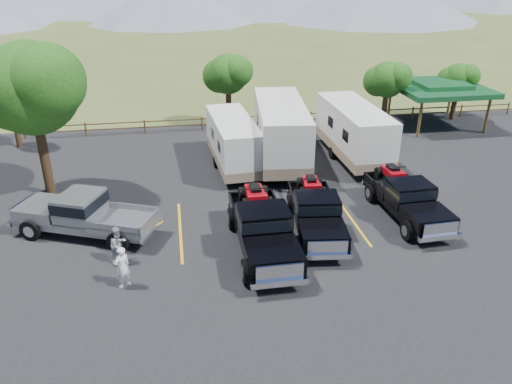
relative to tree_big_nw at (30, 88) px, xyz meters
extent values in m
plane|color=#465A26|center=(12.55, -9.03, -5.60)|extent=(320.00, 320.00, 0.00)
cube|color=black|center=(12.55, -6.03, -5.58)|extent=(44.00, 34.00, 0.04)
cube|color=gold|center=(6.55, -5.03, -5.55)|extent=(0.12, 5.50, 0.01)
cube|color=gold|center=(10.55, -5.03, -5.55)|extent=(0.12, 5.50, 0.01)
cube|color=gold|center=(14.55, -5.03, -5.55)|extent=(0.12, 5.50, 0.01)
cube|color=gold|center=(18.55, -5.03, -5.55)|extent=(0.12, 5.50, 0.01)
cylinder|color=black|center=(0.05, -0.03, -3.36)|extent=(0.48, 0.48, 4.48)
sphere|color=#1B4A12|center=(0.05, -0.03, 0.00)|extent=(4.48, 4.48, 4.48)
sphere|color=#1B4A12|center=(1.01, -0.83, 0.48)|extent=(3.52, 3.52, 3.52)
sphere|color=#1B4A12|center=(-0.85, 0.68, -0.32)|extent=(3.84, 3.84, 3.84)
cylinder|color=black|center=(21.55, 7.97, -4.20)|extent=(0.39, 0.39, 2.80)
sphere|color=#1B4A12|center=(21.55, 7.97, -2.10)|extent=(2.52, 2.52, 2.52)
sphere|color=#1B4A12|center=(22.09, 7.52, -1.83)|extent=(1.98, 1.98, 1.98)
sphere|color=#1B4A12|center=(21.04, 8.37, -2.28)|extent=(2.16, 2.16, 2.16)
cylinder|color=black|center=(27.55, 8.97, -4.34)|extent=(0.38, 0.38, 2.52)
sphere|color=#1B4A12|center=(27.55, 8.97, -2.45)|extent=(2.24, 2.24, 2.24)
sphere|color=#1B4A12|center=(28.03, 8.57, -2.21)|extent=(1.76, 1.76, 1.76)
sphere|color=#1B4A12|center=(27.10, 9.33, -2.61)|extent=(1.92, 1.92, 1.92)
cylinder|color=black|center=(10.55, 9.97, -4.06)|extent=(0.41, 0.41, 3.08)
sphere|color=#1B4A12|center=(10.55, 9.97, -1.75)|extent=(2.80, 2.80, 2.80)
sphere|color=#1B4A12|center=(11.15, 9.47, -1.45)|extent=(2.20, 2.20, 2.20)
sphere|color=#1B4A12|center=(9.99, 10.41, -1.95)|extent=(2.40, 2.40, 2.40)
cylinder|color=black|center=(-3.45, 7.97, -4.48)|extent=(0.36, 0.36, 2.24)
sphere|color=#1B4A12|center=(-3.45, 7.97, -2.80)|extent=(2.10, 2.10, 2.10)
sphere|color=#1B4A12|center=(-3.00, 7.60, -2.57)|extent=(1.65, 1.65, 1.65)
sphere|color=#1B4A12|center=(-3.87, 8.30, -2.95)|extent=(1.80, 1.80, 1.80)
cylinder|color=brown|center=(-3.45, 9.47, -5.10)|extent=(0.12, 0.12, 1.00)
cylinder|color=brown|center=(0.55, 9.47, -5.10)|extent=(0.12, 0.12, 1.00)
cylinder|color=brown|center=(4.55, 9.47, -5.10)|extent=(0.12, 0.12, 1.00)
cylinder|color=brown|center=(8.55, 9.47, -5.10)|extent=(0.12, 0.12, 1.00)
cylinder|color=brown|center=(12.55, 9.47, -5.10)|extent=(0.12, 0.12, 1.00)
cylinder|color=brown|center=(16.55, 9.47, -5.10)|extent=(0.12, 0.12, 1.00)
cylinder|color=brown|center=(20.55, 9.47, -5.10)|extent=(0.12, 0.12, 1.00)
cylinder|color=brown|center=(24.55, 9.47, -5.10)|extent=(0.12, 0.12, 1.00)
cylinder|color=brown|center=(28.55, 9.47, -5.10)|extent=(0.12, 0.12, 1.00)
cylinder|color=brown|center=(32.55, 9.47, -5.10)|extent=(0.12, 0.12, 1.00)
cube|color=brown|center=(14.55, 9.47, -5.15)|extent=(36.00, 0.06, 0.08)
cube|color=brown|center=(14.55, 9.47, -4.75)|extent=(36.00, 0.06, 0.08)
cylinder|color=brown|center=(23.05, 5.47, -4.30)|extent=(0.20, 0.20, 2.60)
cylinder|color=brown|center=(23.05, 10.47, -4.30)|extent=(0.20, 0.20, 2.60)
cylinder|color=brown|center=(28.05, 5.47, -4.30)|extent=(0.20, 0.20, 2.60)
cylinder|color=brown|center=(28.05, 10.47, -4.30)|extent=(0.20, 0.20, 2.60)
cube|color=#17532A|center=(25.55, 7.97, -2.85)|extent=(6.20, 6.20, 0.35)
cube|color=#17532A|center=(25.55, 7.97, -2.55)|extent=(3.50, 3.50, 0.35)
cone|color=slate|center=(7.55, 77.97, -1.60)|extent=(32.00, 32.00, 8.00)
cube|color=black|center=(9.94, -7.26, -4.87)|extent=(2.03, 6.20, 0.39)
cube|color=black|center=(9.95, -9.34, -4.47)|extent=(2.10, 1.97, 0.54)
cube|color=black|center=(9.94, -7.39, -4.09)|extent=(2.05, 1.71, 1.09)
cube|color=black|center=(9.94, -7.39, -3.93)|extent=(2.10, 1.77, 0.49)
cube|color=black|center=(9.92, -5.30, -4.57)|extent=(2.10, 2.62, 0.60)
cube|color=silver|center=(9.95, -10.45, -4.52)|extent=(1.74, 0.10, 0.60)
cube|color=silver|center=(9.95, -10.52, -4.94)|extent=(2.13, 0.21, 0.24)
cube|color=silver|center=(9.92, -4.00, -4.94)|extent=(2.13, 0.19, 0.24)
cylinder|color=black|center=(8.93, -9.41, -5.07)|extent=(0.33, 0.98, 0.98)
cylinder|color=black|center=(10.97, -9.40, -5.07)|extent=(0.33, 0.98, 0.98)
cylinder|color=black|center=(8.90, -5.11, -5.07)|extent=(0.33, 0.98, 0.98)
cylinder|color=black|center=(10.94, -5.10, -5.07)|extent=(0.33, 0.98, 0.98)
cube|color=maroon|center=(9.92, -5.30, -3.84)|extent=(0.77, 1.42, 0.38)
cube|color=black|center=(9.92, -5.30, -3.57)|extent=(0.44, 0.82, 0.20)
cube|color=maroon|center=(9.93, -5.90, -3.73)|extent=(0.87, 0.39, 0.24)
cylinder|color=black|center=(9.93, -5.79, -3.35)|extent=(0.98, 0.07, 0.07)
cylinder|color=black|center=(9.44, -5.90, -4.06)|extent=(0.29, 0.61, 0.61)
cylinder|color=black|center=(10.42, -5.90, -4.06)|extent=(0.29, 0.61, 0.61)
cylinder|color=black|center=(9.43, -4.71, -4.06)|extent=(0.29, 0.61, 0.61)
cylinder|color=black|center=(10.41, -4.70, -4.06)|extent=(0.29, 0.61, 0.61)
cube|color=black|center=(12.53, -6.08, -4.94)|extent=(2.48, 5.80, 0.35)
cube|color=black|center=(12.30, -7.96, -4.57)|extent=(2.09, 1.99, 0.49)
cube|color=black|center=(12.52, -6.20, -4.23)|extent=(2.03, 1.75, 0.99)
cube|color=black|center=(12.52, -6.20, -4.08)|extent=(2.07, 1.81, 0.44)
cube|color=black|center=(12.75, -4.32, -4.66)|extent=(2.17, 2.58, 0.54)
cube|color=silver|center=(12.18, -8.96, -4.62)|extent=(1.57, 0.27, 0.54)
cube|color=silver|center=(12.18, -9.02, -4.99)|extent=(1.94, 0.41, 0.22)
cube|color=silver|center=(12.89, -3.15, -4.99)|extent=(1.94, 0.39, 0.22)
cylinder|color=black|center=(11.38, -7.91, -5.11)|extent=(0.40, 0.92, 0.89)
cylinder|color=black|center=(13.22, -8.13, -5.11)|extent=(0.40, 0.92, 0.89)
cylinder|color=black|center=(11.85, -4.03, -5.11)|extent=(0.40, 0.92, 0.89)
cylinder|color=black|center=(13.69, -4.26, -5.11)|extent=(0.40, 0.92, 0.89)
cube|color=maroon|center=(12.75, -4.32, -4.00)|extent=(0.84, 1.36, 0.34)
cube|color=black|center=(12.75, -4.32, -3.75)|extent=(0.48, 0.78, 0.18)
cube|color=maroon|center=(12.68, -4.86, -3.90)|extent=(0.82, 0.44, 0.22)
cylinder|color=black|center=(12.70, -4.76, -3.56)|extent=(0.89, 0.17, 0.06)
cylinder|color=black|center=(12.24, -4.81, -4.20)|extent=(0.32, 0.58, 0.55)
cylinder|color=black|center=(13.12, -4.91, -4.20)|extent=(0.32, 0.58, 0.55)
cylinder|color=black|center=(12.38, -3.73, -4.20)|extent=(0.32, 0.58, 0.55)
cylinder|color=black|center=(13.26, -3.84, -4.20)|extent=(0.32, 0.58, 0.55)
cube|color=black|center=(17.14, -5.43, -4.93)|extent=(2.04, 5.70, 0.36)
cube|color=black|center=(17.21, -7.32, -4.57)|extent=(1.97, 1.85, 0.49)
cube|color=black|center=(17.14, -5.55, -4.22)|extent=(1.92, 1.61, 0.99)
cube|color=black|center=(17.14, -5.55, -4.07)|extent=(1.96, 1.67, 0.44)
cube|color=black|center=(17.07, -3.65, -4.66)|extent=(1.99, 2.44, 0.54)
cube|color=silver|center=(17.25, -8.33, -4.62)|extent=(1.58, 0.14, 0.54)
cube|color=silver|center=(17.26, -8.39, -4.99)|extent=(1.94, 0.26, 0.22)
cube|color=silver|center=(17.02, -2.47, -4.99)|extent=(1.94, 0.24, 0.22)
cylinder|color=black|center=(16.29, -7.42, -5.11)|extent=(0.33, 0.90, 0.89)
cylinder|color=black|center=(18.14, -7.35, -5.11)|extent=(0.33, 0.90, 0.89)
cylinder|color=black|center=(16.13, -3.51, -5.11)|extent=(0.33, 0.90, 0.89)
cylinder|color=black|center=(17.99, -3.44, -5.11)|extent=(0.33, 0.90, 0.89)
cube|color=maroon|center=(17.07, -3.65, -4.00)|extent=(0.74, 1.31, 0.35)
cube|color=black|center=(17.07, -3.65, -3.75)|extent=(0.42, 0.76, 0.18)
cube|color=maroon|center=(17.09, -4.19, -3.90)|extent=(0.80, 0.38, 0.22)
cylinder|color=black|center=(17.09, -4.10, -3.55)|extent=(0.89, 0.09, 0.06)
cylinder|color=black|center=(16.65, -4.21, -4.19)|extent=(0.28, 0.56, 0.55)
cylinder|color=black|center=(17.53, -4.18, -4.19)|extent=(0.28, 0.56, 0.55)
cylinder|color=black|center=(16.60, -3.13, -4.19)|extent=(0.28, 0.56, 0.55)
cylinder|color=black|center=(17.49, -3.09, -4.19)|extent=(0.28, 0.56, 0.55)
cube|color=white|center=(9.87, 2.10, -3.85)|extent=(2.57, 6.86, 2.43)
cube|color=gray|center=(9.87, 2.10, -4.79)|extent=(2.59, 6.90, 0.54)
cube|color=black|center=(8.89, 0.35, -3.61)|extent=(0.07, 0.81, 0.54)
cube|color=black|center=(11.07, 0.48, -3.61)|extent=(0.07, 0.81, 0.54)
cylinder|color=black|center=(8.85, 2.31, -5.24)|extent=(0.26, 0.64, 0.63)
cylinder|color=black|center=(10.87, 2.43, -5.24)|extent=(0.26, 0.64, 0.63)
cube|color=black|center=(10.13, -2.07, -5.11)|extent=(0.21, 1.62, 0.09)
cube|color=white|center=(12.75, 2.43, -3.46)|extent=(3.53, 8.52, 2.98)
cube|color=gray|center=(12.75, 2.43, -4.62)|extent=(3.56, 8.56, 0.66)
cube|color=black|center=(11.19, 0.52, -3.16)|extent=(0.13, 0.99, 0.66)
cube|color=black|center=(13.85, 0.23, -3.16)|extent=(0.13, 0.99, 0.66)
cylinder|color=black|center=(11.54, 2.90, -5.17)|extent=(0.36, 0.80, 0.77)
cylinder|color=black|center=(14.02, 2.63, -5.17)|extent=(0.36, 0.80, 0.77)
cube|color=black|center=(12.19, -2.67, -5.00)|extent=(0.35, 1.99, 0.11)
cube|color=white|center=(17.16, 2.27, -3.65)|extent=(2.52, 7.57, 2.71)
cube|color=gray|center=(17.16, 2.27, -4.70)|extent=(2.54, 7.61, 0.60)
cube|color=black|center=(15.97, 0.37, -3.38)|extent=(0.03, 0.90, 0.60)
cube|color=black|center=(18.41, 0.41, -3.38)|extent=(0.03, 0.90, 0.60)
cylinder|color=black|center=(16.02, 2.56, -5.20)|extent=(0.26, 0.71, 0.70)
cylinder|color=black|center=(18.29, 2.59, -5.20)|extent=(0.26, 0.71, 0.70)
cube|color=black|center=(17.23, -2.40, -5.05)|extent=(0.15, 1.81, 0.10)
cube|color=gray|center=(2.46, -4.63, -4.90)|extent=(6.25, 4.11, 0.38)
cube|color=gray|center=(0.61, -3.85, -4.51)|extent=(2.52, 2.59, 0.52)
cube|color=gray|center=(2.34, -4.58, -4.14)|extent=(2.27, 2.45, 1.05)
cube|color=black|center=(2.34, -4.58, -3.99)|extent=(2.35, 2.51, 0.47)
cube|color=gray|center=(4.19, -5.37, -4.61)|extent=(3.10, 2.83, 0.58)
cube|color=silver|center=(-0.38, -3.43, -4.56)|extent=(0.73, 1.57, 0.58)
cube|color=silver|center=(-0.44, -3.40, -4.96)|extent=(0.98, 1.96, 0.23)
cube|color=silver|center=(5.35, -5.86, -4.96)|extent=(0.96, 1.95, 0.23)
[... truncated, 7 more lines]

